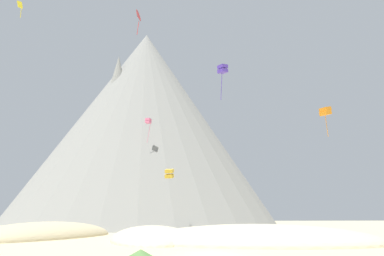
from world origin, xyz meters
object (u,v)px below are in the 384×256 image
(bush_far_right, at_px, (197,237))
(rock_massif, at_px, (139,131))
(bush_low_patch, at_px, (354,244))
(kite_gold_low, at_px, (169,174))
(kite_black_mid, at_px, (128,140))
(kite_rainbow_mid, at_px, (148,121))
(kite_orange_mid, at_px, (325,111))
(kite_indigo_mid, at_px, (223,69))
(kite_red_high, at_px, (138,16))
(kite_blue_low, at_px, (102,170))
(bush_scatter_east, at_px, (141,255))
(kite_yellow_high, at_px, (20,6))

(bush_far_right, relative_size, rock_massif, 0.01)
(bush_low_patch, distance_m, kite_gold_low, 36.65)
(rock_massif, height_order, kite_black_mid, rock_massif)
(kite_rainbow_mid, bearing_deg, kite_orange_mid, -12.34)
(kite_rainbow_mid, bearing_deg, kite_indigo_mid, -39.21)
(kite_red_high, bearing_deg, kite_blue_low, -146.06)
(bush_far_right, distance_m, kite_black_mid, 43.82)
(bush_low_patch, relative_size, bush_scatter_east, 0.75)
(rock_massif, bearing_deg, bush_scatter_east, -88.65)
(kite_rainbow_mid, distance_m, kite_indigo_mid, 27.50)
(kite_red_high, height_order, kite_indigo_mid, kite_red_high)
(kite_rainbow_mid, bearing_deg, bush_far_right, -50.64)
(kite_red_high, xyz_separation_m, kite_orange_mid, (29.42, -5.95, -17.54))
(kite_indigo_mid, bearing_deg, kite_gold_low, 175.50)
(bush_far_right, xyz_separation_m, kite_orange_mid, (21.05, 7.17, 18.25))
(kite_blue_low, relative_size, kite_yellow_high, 0.71)
(kite_red_high, bearing_deg, kite_black_mid, -157.11)
(kite_red_high, xyz_separation_m, kite_indigo_mid, (12.92, -8.20, -12.21))
(bush_far_right, xyz_separation_m, kite_blue_low, (-15.89, 39.39, 12.40))
(kite_yellow_high, bearing_deg, kite_gold_low, -153.39)
(bush_far_right, relative_size, kite_indigo_mid, 0.23)
(kite_yellow_high, relative_size, kite_indigo_mid, 0.50)
(kite_gold_low, bearing_deg, kite_rainbow_mid, 124.88)
(kite_black_mid, bearing_deg, bush_far_right, -157.32)
(kite_yellow_high, bearing_deg, kite_rainbow_mid, -129.14)
(bush_low_patch, xyz_separation_m, bush_far_right, (-12.71, 13.83, 0.06))
(kite_red_high, distance_m, kite_yellow_high, 18.49)
(bush_low_patch, xyz_separation_m, bush_scatter_east, (-19.25, -8.48, 0.05))
(rock_massif, xyz_separation_m, kite_gold_low, (5.98, -35.57, -14.78))
(bush_far_right, distance_m, rock_massif, 59.56)
(bush_scatter_east, bearing_deg, kite_black_mid, 93.77)
(kite_black_mid, bearing_deg, kite_yellow_high, 161.34)
(bush_far_right, height_order, kite_orange_mid, kite_orange_mid)
(kite_yellow_high, height_order, kite_black_mid, kite_yellow_high)
(bush_scatter_east, distance_m, kite_red_high, 50.40)
(kite_orange_mid, xyz_separation_m, kite_rainbow_mid, (-27.14, 23.01, 3.15))
(bush_scatter_east, xyz_separation_m, kite_yellow_high, (-19.07, 29.34, 33.09))
(bush_far_right, height_order, kite_indigo_mid, kite_indigo_mid)
(bush_low_patch, distance_m, kite_indigo_mid, 31.26)
(bush_scatter_east, distance_m, kite_orange_mid, 44.32)
(kite_yellow_high, relative_size, kite_rainbow_mid, 0.53)
(kite_gold_low, bearing_deg, bush_low_patch, -47.27)
(rock_massif, relative_size, kite_indigo_mid, 18.29)
(kite_red_high, height_order, kite_black_mid, kite_red_high)
(kite_rainbow_mid, bearing_deg, kite_red_high, -69.66)
(kite_blue_low, height_order, kite_indigo_mid, kite_indigo_mid)
(bush_scatter_east, height_order, kite_rainbow_mid, kite_rainbow_mid)
(kite_red_high, xyz_separation_m, kite_black_mid, (-2.15, 24.98, -16.87))
(bush_low_patch, xyz_separation_m, kite_red_high, (-21.08, 26.95, 35.85))
(kite_yellow_high, bearing_deg, bush_low_patch, 152.43)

